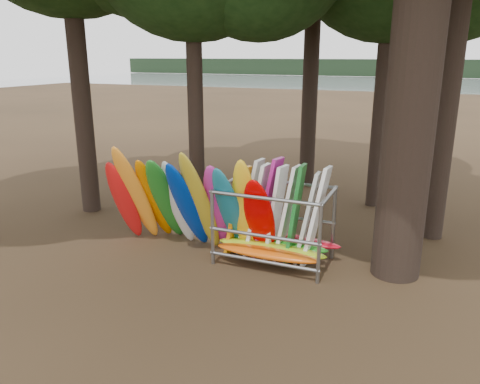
% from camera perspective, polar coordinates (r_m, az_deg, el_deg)
% --- Properties ---
extents(ground, '(120.00, 120.00, 0.00)m').
position_cam_1_polar(ground, '(12.24, -3.79, -8.02)').
color(ground, '#47331E').
rests_on(ground, ground).
extents(lake, '(160.00, 160.00, 0.00)m').
position_cam_1_polar(lake, '(70.29, 19.18, 11.40)').
color(lake, gray).
rests_on(lake, ground).
extents(far_shore, '(160.00, 4.00, 4.00)m').
position_cam_1_polar(far_shore, '(120.07, 21.21, 13.88)').
color(far_shore, black).
rests_on(far_shore, ground).
extents(kayak_row, '(4.62, 2.11, 3.03)m').
position_cam_1_polar(kayak_row, '(12.24, -6.19, -1.57)').
color(kayak_row, red).
rests_on(kayak_row, ground).
extents(storage_rack, '(3.21, 1.61, 2.65)m').
position_cam_1_polar(storage_rack, '(11.75, 4.19, -4.23)').
color(storage_rack, gray).
rests_on(storage_rack, ground).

